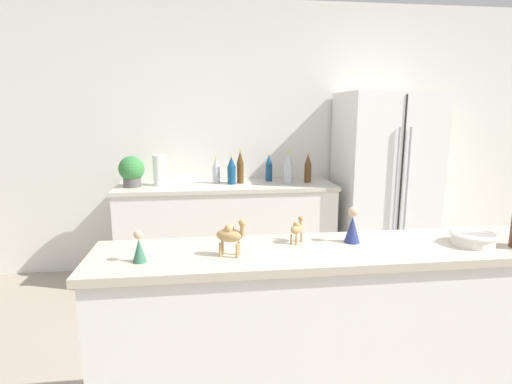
{
  "coord_description": "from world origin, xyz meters",
  "views": [
    {
      "loc": [
        -0.63,
        -1.19,
        1.53
      ],
      "look_at": [
        -0.3,
        1.41,
        1.01
      ],
      "focal_mm": 28.0,
      "sensor_mm": 36.0,
      "label": 1
    }
  ],
  "objects_px": {
    "back_bottle_1": "(269,168)",
    "back_bottle_4": "(308,168)",
    "camel_figurine": "(231,234)",
    "wise_man_figurine_purple": "(352,227)",
    "back_bottle_2": "(216,171)",
    "paper_towel_roll": "(160,170)",
    "potted_plant": "(132,171)",
    "refrigerator": "(383,185)",
    "back_bottle_0": "(288,168)",
    "wise_man_figurine_crimson": "(139,248)",
    "back_bottle_5": "(232,171)",
    "camel_figurine_second": "(297,228)",
    "fruit_bowl": "(473,238)",
    "back_bottle_3": "(288,170)",
    "back_bottle_6": "(240,167)"
  },
  "relations": [
    {
      "from": "potted_plant",
      "to": "camel_figurine",
      "type": "xyz_separation_m",
      "value": [
        0.74,
        -1.97,
        0.0
      ]
    },
    {
      "from": "back_bottle_0",
      "to": "wise_man_figurine_crimson",
      "type": "bearing_deg",
      "value": -117.0
    },
    {
      "from": "camel_figurine",
      "to": "wise_man_figurine_purple",
      "type": "bearing_deg",
      "value": 10.97
    },
    {
      "from": "back_bottle_0",
      "to": "back_bottle_5",
      "type": "xyz_separation_m",
      "value": [
        -0.51,
        0.05,
        -0.02
      ]
    },
    {
      "from": "refrigerator",
      "to": "camel_figurine_second",
      "type": "bearing_deg",
      "value": -124.49
    },
    {
      "from": "back_bottle_5",
      "to": "back_bottle_4",
      "type": "bearing_deg",
      "value": 0.43
    },
    {
      "from": "paper_towel_roll",
      "to": "fruit_bowl",
      "type": "bearing_deg",
      "value": -51.6
    },
    {
      "from": "back_bottle_2",
      "to": "back_bottle_4",
      "type": "distance_m",
      "value": 0.85
    },
    {
      "from": "camel_figurine",
      "to": "wise_man_figurine_crimson",
      "type": "relative_size",
      "value": 1.22
    },
    {
      "from": "wise_man_figurine_crimson",
      "to": "wise_man_figurine_purple",
      "type": "xyz_separation_m",
      "value": [
        0.92,
        0.13,
        0.02
      ]
    },
    {
      "from": "back_bottle_2",
      "to": "wise_man_figurine_crimson",
      "type": "distance_m",
      "value": 2.12
    },
    {
      "from": "back_bottle_2",
      "to": "back_bottle_3",
      "type": "xyz_separation_m",
      "value": [
        0.67,
        -0.01,
        -0.0
      ]
    },
    {
      "from": "paper_towel_roll",
      "to": "back_bottle_5",
      "type": "xyz_separation_m",
      "value": [
        0.64,
        -0.01,
        -0.01
      ]
    },
    {
      "from": "paper_towel_roll",
      "to": "potted_plant",
      "type": "bearing_deg",
      "value": -169.68
    },
    {
      "from": "potted_plant",
      "to": "back_bottle_5",
      "type": "height_order",
      "value": "potted_plant"
    },
    {
      "from": "back_bottle_5",
      "to": "back_bottle_2",
      "type": "bearing_deg",
      "value": 154.15
    },
    {
      "from": "potted_plant",
      "to": "back_bottle_2",
      "type": "relative_size",
      "value": 1.12
    },
    {
      "from": "camel_figurine",
      "to": "back_bottle_2",
      "type": "bearing_deg",
      "value": 90.08
    },
    {
      "from": "fruit_bowl",
      "to": "wise_man_figurine_purple",
      "type": "relative_size",
      "value": 1.19
    },
    {
      "from": "back_bottle_4",
      "to": "camel_figurine_second",
      "type": "height_order",
      "value": "back_bottle_4"
    },
    {
      "from": "paper_towel_roll",
      "to": "wise_man_figurine_purple",
      "type": "distance_m",
      "value": 2.18
    },
    {
      "from": "back_bottle_0",
      "to": "back_bottle_5",
      "type": "bearing_deg",
      "value": 174.58
    },
    {
      "from": "camel_figurine",
      "to": "wise_man_figurine_purple",
      "type": "height_order",
      "value": "wise_man_figurine_purple"
    },
    {
      "from": "fruit_bowl",
      "to": "camel_figurine",
      "type": "distance_m",
      "value": 1.09
    },
    {
      "from": "back_bottle_2",
      "to": "camel_figurine_second",
      "type": "relative_size",
      "value": 2.06
    },
    {
      "from": "back_bottle_6",
      "to": "camel_figurine",
      "type": "bearing_deg",
      "value": -96.02
    },
    {
      "from": "refrigerator",
      "to": "back_bottle_0",
      "type": "xyz_separation_m",
      "value": [
        -0.92,
        -0.01,
        0.18
      ]
    },
    {
      "from": "back_bottle_1",
      "to": "wise_man_figurine_purple",
      "type": "bearing_deg",
      "value": -88.09
    },
    {
      "from": "camel_figurine",
      "to": "refrigerator",
      "type": "bearing_deg",
      "value": 51.46
    },
    {
      "from": "back_bottle_1",
      "to": "back_bottle_3",
      "type": "height_order",
      "value": "back_bottle_1"
    },
    {
      "from": "wise_man_figurine_crimson",
      "to": "refrigerator",
      "type": "bearing_deg",
      "value": 45.86
    },
    {
      "from": "fruit_bowl",
      "to": "back_bottle_1",
      "type": "bearing_deg",
      "value": 105.73
    },
    {
      "from": "back_bottle_0",
      "to": "wise_man_figurine_purple",
      "type": "xyz_separation_m",
      "value": [
        -0.08,
        -1.84,
        -0.01
      ]
    },
    {
      "from": "wise_man_figurine_crimson",
      "to": "back_bottle_6",
      "type": "bearing_deg",
      "value": 74.32
    },
    {
      "from": "back_bottle_4",
      "to": "camel_figurine_second",
      "type": "distance_m",
      "value": 1.95
    },
    {
      "from": "back_bottle_6",
      "to": "wise_man_figurine_purple",
      "type": "height_order",
      "value": "back_bottle_6"
    },
    {
      "from": "back_bottle_4",
      "to": "back_bottle_2",
      "type": "bearing_deg",
      "value": 175.91
    },
    {
      "from": "wise_man_figurine_purple",
      "to": "back_bottle_4",
      "type": "bearing_deg",
      "value": 81.56
    },
    {
      "from": "back_bottle_4",
      "to": "wise_man_figurine_crimson",
      "type": "bearing_deg",
      "value": -120.68
    },
    {
      "from": "back_bottle_1",
      "to": "wise_man_figurine_crimson",
      "type": "height_order",
      "value": "back_bottle_1"
    },
    {
      "from": "back_bottle_1",
      "to": "camel_figurine_second",
      "type": "bearing_deg",
      "value": -95.31
    },
    {
      "from": "potted_plant",
      "to": "back_bottle_3",
      "type": "relative_size",
      "value": 1.13
    },
    {
      "from": "refrigerator",
      "to": "back_bottle_1",
      "type": "distance_m",
      "value": 1.09
    },
    {
      "from": "refrigerator",
      "to": "back_bottle_0",
      "type": "height_order",
      "value": "refrigerator"
    },
    {
      "from": "back_bottle_3",
      "to": "camel_figurine_second",
      "type": "distance_m",
      "value": 1.96
    },
    {
      "from": "back_bottle_1",
      "to": "back_bottle_4",
      "type": "height_order",
      "value": "back_bottle_4"
    },
    {
      "from": "back_bottle_5",
      "to": "wise_man_figurine_crimson",
      "type": "bearing_deg",
      "value": -103.75
    },
    {
      "from": "potted_plant",
      "to": "back_bottle_4",
      "type": "xyz_separation_m",
      "value": [
        1.58,
        0.03,
        -0.01
      ]
    },
    {
      "from": "back_bottle_3",
      "to": "fruit_bowl",
      "type": "distance_m",
      "value": 2.09
    },
    {
      "from": "potted_plant",
      "to": "back_bottle_0",
      "type": "bearing_deg",
      "value": -0.79
    }
  ]
}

